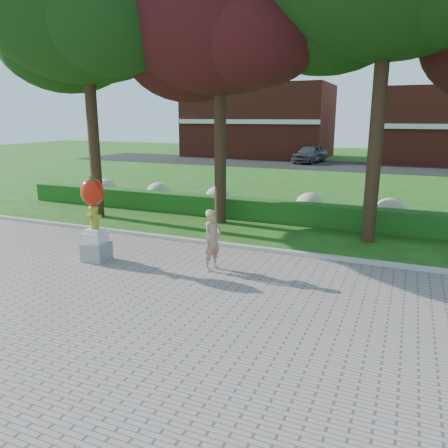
% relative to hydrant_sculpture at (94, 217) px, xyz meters
% --- Properties ---
extents(ground, '(100.00, 100.00, 0.00)m').
position_rel_hydrant_sculpture_xyz_m(ground, '(3.32, -0.32, -1.30)').
color(ground, '#234912').
rests_on(ground, ground).
extents(walkway, '(40.00, 14.00, 0.04)m').
position_rel_hydrant_sculpture_xyz_m(walkway, '(3.32, -4.32, -1.28)').
color(walkway, gray).
rests_on(walkway, ground).
extents(curb, '(40.00, 0.18, 0.15)m').
position_rel_hydrant_sculpture_xyz_m(curb, '(3.32, 2.68, -1.23)').
color(curb, '#ADADA5').
rests_on(curb, ground).
extents(lawn_hedge, '(24.00, 0.70, 0.80)m').
position_rel_hydrant_sculpture_xyz_m(lawn_hedge, '(3.32, 6.68, -0.90)').
color(lawn_hedge, '#184714').
rests_on(lawn_hedge, ground).
extents(hydrangea_row, '(20.10, 1.10, 0.99)m').
position_rel_hydrant_sculpture_xyz_m(hydrangea_row, '(3.89, 7.68, -0.75)').
color(hydrangea_row, beige).
rests_on(hydrangea_row, ground).
extents(street, '(50.00, 8.00, 0.02)m').
position_rel_hydrant_sculpture_xyz_m(street, '(3.32, 27.68, -1.29)').
color(street, black).
rests_on(street, ground).
extents(building_left, '(14.00, 8.00, 7.00)m').
position_rel_hydrant_sculpture_xyz_m(building_left, '(-6.68, 33.68, 2.20)').
color(building_left, maroon).
rests_on(building_left, ground).
extents(tree_far_left, '(9.00, 7.68, 11.66)m').
position_rel_hydrant_sculpture_xyz_m(tree_far_left, '(-3.80, 4.77, 6.66)').
color(tree_far_left, black).
rests_on(tree_far_left, ground).
extents(tree_mid_left, '(8.25, 7.04, 10.69)m').
position_rel_hydrant_sculpture_xyz_m(tree_mid_left, '(1.21, 5.76, 6.00)').
color(tree_mid_left, black).
rests_on(tree_mid_left, ground).
extents(hydrant_sculpture, '(0.70, 0.68, 2.39)m').
position_rel_hydrant_sculpture_xyz_m(hydrant_sculpture, '(0.00, 0.00, 0.00)').
color(hydrant_sculpture, gray).
rests_on(hydrant_sculpture, walkway).
extents(woman, '(0.54, 0.68, 1.62)m').
position_rel_hydrant_sculpture_xyz_m(woman, '(3.32, 0.58, -0.45)').
color(woman, tan).
rests_on(woman, walkway).
extents(parked_car, '(2.60, 4.83, 1.56)m').
position_rel_hydrant_sculpture_xyz_m(parked_car, '(-0.35, 29.07, -0.50)').
color(parked_car, '#45484E').
rests_on(parked_car, street).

